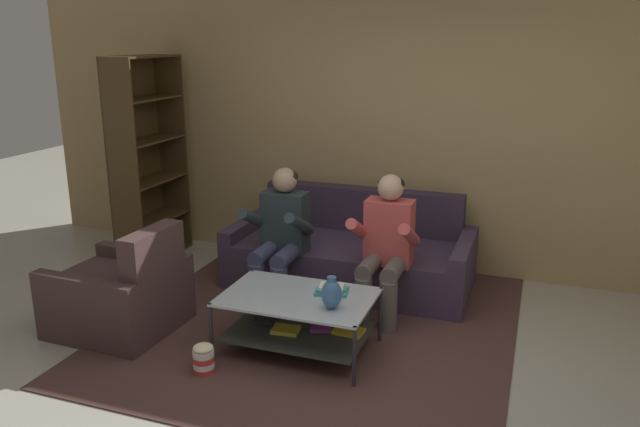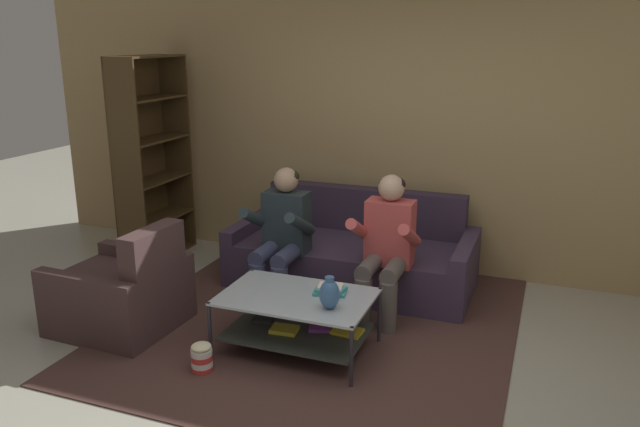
{
  "view_description": "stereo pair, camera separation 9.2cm",
  "coord_description": "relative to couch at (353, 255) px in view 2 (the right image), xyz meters",
  "views": [
    {
      "loc": [
        1.07,
        -3.39,
        2.22
      ],
      "look_at": [
        -0.47,
        0.91,
        0.91
      ],
      "focal_mm": 35.0,
      "sensor_mm": 36.0,
      "label": 1
    },
    {
      "loc": [
        1.16,
        -3.35,
        2.22
      ],
      "look_at": [
        -0.47,
        0.91,
        0.91
      ],
      "focal_mm": 35.0,
      "sensor_mm": 36.0,
      "label": 2
    }
  ],
  "objects": [
    {
      "name": "ground",
      "position": [
        0.49,
        -1.81,
        -0.27
      ],
      "size": [
        16.8,
        16.8,
        0.0
      ],
      "primitive_type": "plane",
      "color": "#ACAA97"
    },
    {
      "name": "book_stack",
      "position": [
        0.24,
        -1.28,
        0.19
      ],
      "size": [
        0.25,
        0.2,
        0.06
      ],
      "color": "teal",
      "rests_on": "coffee_table"
    },
    {
      "name": "back_partition",
      "position": [
        0.49,
        0.65,
        1.18
      ],
      "size": [
        8.4,
        0.12,
        2.9
      ],
      "primitive_type": "cube",
      "color": "tan",
      "rests_on": "ground"
    },
    {
      "name": "person_seated_right",
      "position": [
        0.46,
        -0.58,
        0.36
      ],
      "size": [
        0.5,
        0.58,
        1.16
      ],
      "color": "#59514C",
      "rests_on": "ground"
    },
    {
      "name": "coffee_table",
      "position": [
        0.03,
        -1.39,
        0.02
      ],
      "size": [
        1.07,
        0.7,
        0.43
      ],
      "color": "#ABB8C0",
      "rests_on": "ground"
    },
    {
      "name": "couch",
      "position": [
        0.0,
        0.0,
        0.0
      ],
      "size": [
        2.17,
        1.0,
        0.82
      ],
      "color": "#3D2E45",
      "rests_on": "ground"
    },
    {
      "name": "vase",
      "position": [
        0.31,
        -1.51,
        0.27
      ],
      "size": [
        0.14,
        0.14,
        0.23
      ],
      "color": "#386193",
      "rests_on": "coffee_table"
    },
    {
      "name": "person_seated_left",
      "position": [
        -0.46,
        -0.58,
        0.36
      ],
      "size": [
        0.5,
        0.58,
        1.15
      ],
      "color": "#393E5E",
      "rests_on": "ground"
    },
    {
      "name": "bookshelf",
      "position": [
        -2.16,
        -0.05,
        0.53
      ],
      "size": [
        0.35,
        0.88,
        2.03
      ],
      "color": "#49351C",
      "rests_on": "ground"
    },
    {
      "name": "popcorn_tub",
      "position": [
        -0.47,
        -1.89,
        -0.16
      ],
      "size": [
        0.15,
        0.15,
        0.21
      ],
      "color": "red",
      "rests_on": "ground"
    },
    {
      "name": "area_rug",
      "position": [
        0.01,
        -0.82,
        -0.26
      ],
      "size": [
        3.0,
        3.34,
        0.01
      ],
      "color": "#4B302B",
      "rests_on": "ground"
    },
    {
      "name": "armchair",
      "position": [
        -1.4,
        -1.52,
        0.01
      ],
      "size": [
        0.92,
        0.84,
        0.85
      ],
      "color": "#432E2C",
      "rests_on": "ground"
    }
  ]
}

